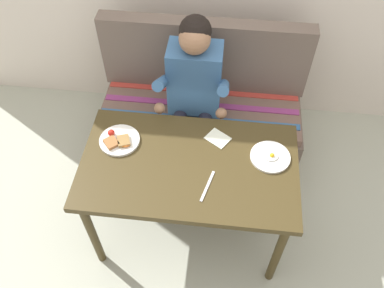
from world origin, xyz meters
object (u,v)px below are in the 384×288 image
Objects in this scene: couch at (201,113)px; napkin at (218,138)px; knife at (207,186)px; plate_eggs at (270,157)px; table at (189,173)px; plate_breakfast at (119,140)px; person at (194,88)px.

napkin is (0.14, -0.57, 0.40)m from couch.
plate_eggs is at bearing 49.44° from knife.
table is 5.40× the size of plate_eggs.
table is 0.83m from couch.
plate_eggs reaches higher than knife.
plate_breakfast is 0.58m from knife.
couch is at bearing 90.00° from table.
plate_eggs is (0.44, 0.09, 0.09)m from table.
person reaches higher than knife.
plate_breakfast is (-0.41, -0.65, 0.41)m from couch.
couch is 1.19× the size of person.
couch reaches higher than plate_breakfast.
plate_breakfast is at bearing -171.15° from napkin.
table is at bearing -86.19° from person.
couch reaches higher than table.
napkin reaches higher than table.
person reaches higher than table.
napkin is 0.64× the size of knife.
plate_eggs is 0.32m from napkin.
plate_breakfast is at bearing 178.84° from plate_eggs.
person is at bearing 116.80° from knife.
person reaches higher than couch.
plate_eggs is (0.44, -0.67, 0.41)m from couch.
napkin is at bearing 8.85° from plate_breakfast.
plate_eggs is (0.48, -0.50, -0.00)m from person.
person is at bearing 134.19° from plate_eggs.
plate_breakfast is 0.57m from napkin.
knife is at bearing -145.41° from plate_eggs.
knife reaches higher than table.
person is 0.69m from plate_eggs.
couch is 6.23× the size of plate_breakfast.
person is 9.45× the size of napkin.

